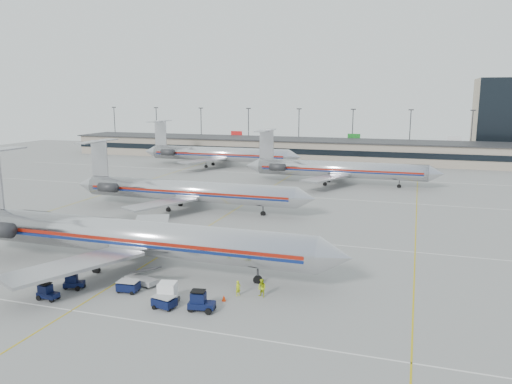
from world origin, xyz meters
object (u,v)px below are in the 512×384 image
at_px(jet_foreground, 124,236).
at_px(jet_second_row, 184,190).
at_px(uld_container, 168,293).
at_px(tug_center, 47,292).
at_px(belt_loader, 142,279).

xyz_separation_m(jet_foreground, jet_second_row, (-6.69, 29.09, -0.40)).
bearing_deg(uld_container, jet_foreground, 130.34).
xyz_separation_m(jet_foreground, tug_center, (-2.14, -10.41, -3.03)).
height_order(jet_second_row, belt_loader, jet_second_row).
bearing_deg(belt_loader, tug_center, -120.88).
bearing_deg(jet_foreground, tug_center, -101.61).
height_order(tug_center, belt_loader, belt_loader).
relative_size(jet_second_row, tug_center, 20.94).
xyz_separation_m(uld_container, belt_loader, (-4.89, 3.48, -0.42)).
bearing_deg(jet_second_row, jet_foreground, -77.04).
relative_size(tug_center, belt_loader, 0.47).
relative_size(uld_container, belt_loader, 0.49).
distance_m(jet_foreground, jet_second_row, 29.85).
bearing_deg(uld_container, jet_second_row, 102.78).
relative_size(jet_second_row, belt_loader, 9.82).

